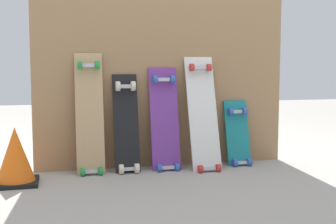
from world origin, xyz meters
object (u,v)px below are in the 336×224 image
skateboard_teal (238,137)px  traffic_cone (15,156)px  skateboard_black (127,128)px  skateboard_white (203,118)px  skateboard_natural (90,118)px  skateboard_purple (165,123)px

skateboard_teal → traffic_cone: 1.56m
skateboard_black → skateboard_teal: (0.83, 0.01, -0.10)m
traffic_cone → skateboard_white: bearing=6.9°
skateboard_natural → skateboard_black: 0.26m
skateboard_natural → skateboard_white: skateboard_natural is taller
skateboard_natural → skateboard_purple: skateboard_natural is taller
skateboard_black → skateboard_purple: (0.27, 0.01, 0.02)m
skateboard_teal → skateboard_purple: bearing=-179.2°
skateboard_purple → skateboard_white: (0.27, -0.05, 0.04)m
skateboard_black → traffic_cone: bearing=-164.8°
skateboard_teal → traffic_cone: size_ratio=1.53×
skateboard_black → skateboard_white: (0.54, -0.04, 0.06)m
skateboard_black → skateboard_purple: bearing=1.3°
skateboard_natural → skateboard_black: (0.25, -0.01, -0.07)m
skateboard_natural → traffic_cone: 0.55m
skateboard_black → skateboard_white: size_ratio=0.85×
skateboard_natural → skateboard_white: size_ratio=1.02×
skateboard_natural → skateboard_teal: bearing=0.1°
skateboard_natural → skateboard_teal: 1.09m
skateboard_white → skateboard_teal: 0.34m
skateboard_white → traffic_cone: 1.27m
skateboard_natural → skateboard_purple: 0.52m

